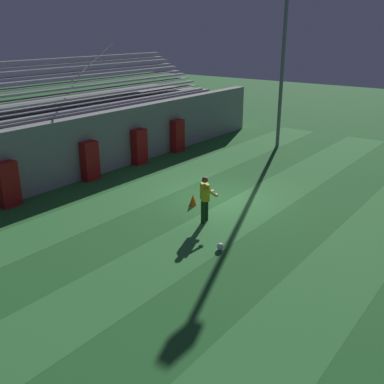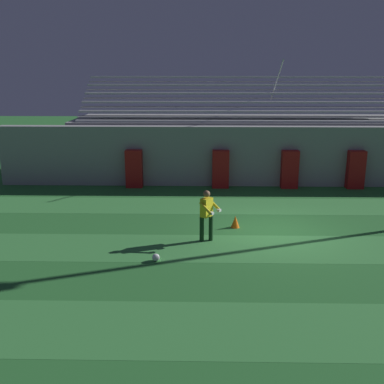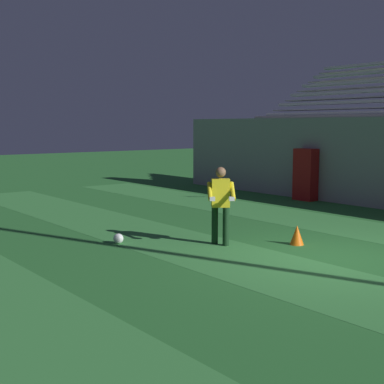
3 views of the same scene
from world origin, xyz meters
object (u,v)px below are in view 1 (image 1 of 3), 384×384
object	(u,v)px
padding_pillar_gate_right	(139,147)
traffic_cone	(193,200)
padding_pillar_far_right	(177,136)
padding_pillar_far_left	(8,184)
padding_pillar_gate_left	(90,161)
soccer_ball	(220,247)
floodlight_pole	(284,35)
goalkeeper	(205,196)

from	to	relation	value
padding_pillar_gate_right	traffic_cone	size ratio (longest dim) A/B	4.19
padding_pillar_far_right	traffic_cone	world-z (taller)	padding_pillar_far_right
padding_pillar_far_left	padding_pillar_far_right	size ratio (longest dim) A/B	1.00
padding_pillar_gate_left	soccer_ball	bearing A→B (deg)	-104.45
floodlight_pole	goalkeeper	distance (m)	12.79
padding_pillar_gate_right	soccer_ball	bearing A→B (deg)	-122.39
soccer_ball	goalkeeper	bearing A→B (deg)	47.94
padding_pillar_gate_left	floodlight_pole	distance (m)	12.46
padding_pillar_far_right	floodlight_pole	xyz separation A→B (m)	(4.39, -3.89, 5.21)
padding_pillar_gate_left	padding_pillar_gate_right	xyz separation A→B (m)	(3.19, 0.00, 0.00)
floodlight_pole	goalkeeper	xyz separation A→B (m)	(-11.34, -2.95, -5.13)
padding_pillar_gate_right	goalkeeper	size ratio (longest dim) A/B	1.05
padding_pillar_far_left	floodlight_pole	distance (m)	16.03
padding_pillar_far_left	traffic_cone	distance (m)	7.06
padding_pillar_gate_left	traffic_cone	xyz separation A→B (m)	(0.30, -5.55, -0.67)
padding_pillar_far_right	floodlight_pole	world-z (taller)	floodlight_pole
padding_pillar_gate_left	traffic_cone	bearing A→B (deg)	-86.91
padding_pillar_far_left	padding_pillar_far_right	distance (m)	10.25
goalkeeper	traffic_cone	xyz separation A→B (m)	(1.01, 1.30, -0.74)
padding_pillar_gate_right	goalkeeper	bearing A→B (deg)	-119.70
padding_pillar_gate_right	floodlight_pole	xyz separation A→B (m)	(7.43, -3.89, 5.21)
floodlight_pole	soccer_ball	size ratio (longest dim) A/B	45.01
goalkeeper	padding_pillar_gate_left	bearing A→B (deg)	84.07
padding_pillar_far_right	padding_pillar_far_left	bearing A→B (deg)	180.00
goalkeeper	floodlight_pole	bearing A→B (deg)	14.61
goalkeeper	soccer_ball	bearing A→B (deg)	-132.06
padding_pillar_gate_right	soccer_ball	xyz separation A→B (m)	(-5.38, -8.48, -0.77)
traffic_cone	padding_pillar_gate_right	bearing A→B (deg)	62.45
traffic_cone	padding_pillar_far_right	bearing A→B (deg)	43.08
padding_pillar_gate_left	floodlight_pole	world-z (taller)	floodlight_pole
padding_pillar_gate_left	floodlight_pole	size ratio (longest dim) A/B	0.18
padding_pillar_gate_left	padding_pillar_gate_right	distance (m)	3.19
floodlight_pole	soccer_ball	xyz separation A→B (m)	(-12.81, -4.59, -5.98)
padding_pillar_gate_left	floodlight_pole	bearing A→B (deg)	-20.11
padding_pillar_gate_right	padding_pillar_far_right	world-z (taller)	same
padding_pillar_gate_left	padding_pillar_far_right	xyz separation A→B (m)	(6.23, 0.00, 0.00)
soccer_ball	floodlight_pole	bearing A→B (deg)	19.71
padding_pillar_gate_left	padding_pillar_far_left	world-z (taller)	same
floodlight_pole	goalkeeper	world-z (taller)	floodlight_pole
padding_pillar_far_left	goalkeeper	distance (m)	7.60
traffic_cone	soccer_ball	bearing A→B (deg)	-130.29
padding_pillar_far_left	traffic_cone	world-z (taller)	padding_pillar_far_left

